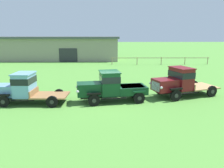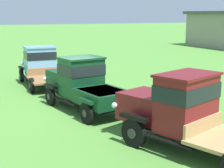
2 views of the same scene
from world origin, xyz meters
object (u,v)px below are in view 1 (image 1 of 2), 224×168
vintage_truck_second_in_line (111,86)px  vintage_truck_foreground_near (23,88)px  oil_drum_beside_row (30,85)px  vintage_truck_midrow_center (178,82)px  farm_shed (52,48)px

vintage_truck_second_in_line → vintage_truck_foreground_near: bearing=-176.7°
vintage_truck_second_in_line → oil_drum_beside_row: bearing=153.3°
vintage_truck_foreground_near → vintage_truck_midrow_center: bearing=7.7°
vintage_truck_second_in_line → oil_drum_beside_row: size_ratio=6.60×
farm_shed → vintage_truck_midrow_center: bearing=-57.5°
farm_shed → vintage_truck_foreground_near: 27.87m
vintage_truck_foreground_near → vintage_truck_second_in_line: size_ratio=1.00×
farm_shed → vintage_truck_midrow_center: (16.45, -25.86, -1.01)m
vintage_truck_midrow_center → oil_drum_beside_row: (-12.59, 2.43, -0.80)m
vintage_truck_midrow_center → oil_drum_beside_row: bearing=169.1°
vintage_truck_foreground_near → vintage_truck_second_in_line: (6.28, 0.36, 0.00)m
oil_drum_beside_row → vintage_truck_second_in_line: bearing=-26.7°
vintage_truck_foreground_near → oil_drum_beside_row: (-0.95, 4.00, -0.73)m
farm_shed → vintage_truck_second_in_line: size_ratio=4.78×
vintage_truck_midrow_center → oil_drum_beside_row: size_ratio=7.17×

